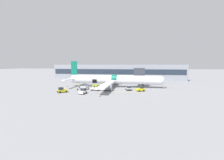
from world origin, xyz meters
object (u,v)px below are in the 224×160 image
(suitcase_on_tarmac_upright, at_px, (78,90))
(baggage_tug_spare, at_px, (128,88))
(ground_crew_helper, at_px, (93,87))
(ground_crew_supervisor, at_px, (79,86))
(baggage_cart_loading, at_px, (85,88))
(baggage_tug_mid, at_px, (83,91))
(ground_crew_loader_b, at_px, (97,86))
(ground_crew_loader_a, at_px, (94,86))
(baggage_tug_rear, at_px, (141,89))
(airplane, at_px, (113,80))
(baggage_cart_queued, at_px, (95,89))
(ground_crew_driver, at_px, (96,87))
(baggage_tug_lead, at_px, (62,90))

(suitcase_on_tarmac_upright, bearing_deg, baggage_tug_spare, 9.99)
(ground_crew_helper, bearing_deg, ground_crew_supervisor, 167.93)
(suitcase_on_tarmac_upright, bearing_deg, baggage_cart_loading, 52.12)
(baggage_tug_spare, height_order, ground_crew_supervisor, ground_crew_supervisor)
(baggage_tug_mid, xyz_separation_m, ground_crew_loader_b, (1.38, 9.99, 0.20))
(baggage_tug_mid, height_order, ground_crew_loader_a, ground_crew_loader_a)
(baggage_cart_loading, bearing_deg, baggage_tug_spare, 2.50)
(ground_crew_helper, bearing_deg, baggage_tug_spare, -0.09)
(baggage_tug_rear, xyz_separation_m, ground_crew_loader_b, (-15.26, 2.62, 0.17))
(airplane, bearing_deg, baggage_cart_queued, -116.86)
(ground_crew_loader_b, bearing_deg, ground_crew_driver, -84.26)
(baggage_tug_spare, bearing_deg, suitcase_on_tarmac_upright, -170.01)
(baggage_tug_mid, bearing_deg, ground_crew_loader_b, 82.11)
(airplane, bearing_deg, suitcase_on_tarmac_upright, -138.72)
(baggage_tug_lead, relative_size, ground_crew_driver, 1.68)
(baggage_cart_loading, bearing_deg, ground_crew_supervisor, 147.22)
(baggage_cart_loading, relative_size, baggage_cart_queued, 0.94)
(baggage_tug_rear, bearing_deg, ground_crew_driver, 176.01)
(baggage_tug_spare, bearing_deg, ground_crew_supervisor, 176.12)
(baggage_tug_mid, xyz_separation_m, baggage_tug_rear, (16.64, 7.37, 0.04))
(ground_crew_supervisor, bearing_deg, baggage_tug_rear, -5.86)
(baggage_tug_mid, xyz_separation_m, ground_crew_loader_a, (0.41, 10.31, 0.22))
(airplane, relative_size, suitcase_on_tarmac_upright, 63.21)
(baggage_cart_queued, height_order, ground_crew_driver, ground_crew_driver)
(baggage_cart_loading, height_order, ground_crew_driver, ground_crew_driver)
(baggage_tug_spare, height_order, ground_crew_driver, ground_crew_driver)
(baggage_tug_lead, relative_size, ground_crew_supervisor, 1.72)
(baggage_tug_mid, distance_m, baggage_cart_queued, 6.22)
(baggage_tug_mid, bearing_deg, suitcase_on_tarmac_upright, 125.77)
(baggage_tug_lead, xyz_separation_m, baggage_tug_spare, (19.67, 7.61, -0.08))
(baggage_tug_rear, relative_size, ground_crew_supervisor, 1.65)
(airplane, relative_size, baggage_cart_loading, 9.99)
(ground_crew_loader_b, xyz_separation_m, ground_crew_helper, (-0.87, -1.58, 0.00))
(baggage_cart_loading, bearing_deg, ground_crew_loader_a, 44.90)
(baggage_tug_mid, height_order, baggage_tug_spare, baggage_tug_mid)
(baggage_tug_spare, bearing_deg, baggage_tug_mid, -146.57)
(baggage_tug_lead, relative_size, baggage_cart_loading, 0.82)
(airplane, bearing_deg, baggage_tug_rear, -35.65)
(ground_crew_loader_a, bearing_deg, ground_crew_loader_b, -17.95)
(baggage_tug_spare, xyz_separation_m, ground_crew_helper, (-12.20, 0.02, 0.28))
(ground_crew_driver, bearing_deg, baggage_tug_rear, -3.99)
(baggage_tug_mid, height_order, baggage_cart_queued, baggage_tug_mid)
(baggage_tug_spare, bearing_deg, ground_crew_driver, 179.83)
(baggage_cart_queued, relative_size, ground_crew_supervisor, 2.22)
(ground_crew_supervisor, bearing_deg, baggage_tug_lead, -102.28)
(baggage_cart_queued, relative_size, suitcase_on_tarmac_upright, 6.69)
(baggage_tug_lead, xyz_separation_m, ground_crew_loader_b, (8.34, 9.21, 0.20))
(ground_crew_loader_a, bearing_deg, airplane, 35.34)
(baggage_cart_loading, distance_m, ground_crew_helper, 2.77)
(baggage_tug_spare, bearing_deg, ground_crew_helper, 179.91)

